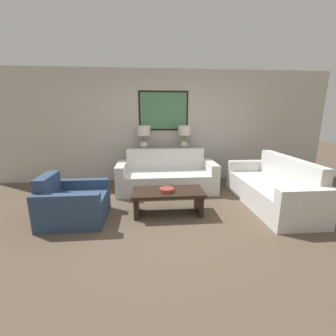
# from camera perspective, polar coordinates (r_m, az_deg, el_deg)

# --- Properties ---
(ground_plane) EXTENTS (20.00, 20.00, 0.00)m
(ground_plane) POSITION_cam_1_polar(r_m,az_deg,el_deg) (3.50, 1.89, -14.40)
(ground_plane) COLOR brown
(back_wall) EXTENTS (8.17, 0.12, 2.65)m
(back_wall) POSITION_cam_1_polar(r_m,az_deg,el_deg) (5.58, -1.16, 10.50)
(back_wall) COLOR beige
(back_wall) RESTS_ON ground_plane
(console_table) EXTENTS (1.48, 0.37, 0.78)m
(console_table) POSITION_cam_1_polar(r_m,az_deg,el_deg) (5.46, -0.92, 0.42)
(console_table) COLOR black
(console_table) RESTS_ON ground_plane
(table_lamp_left) EXTENTS (0.32, 0.32, 0.59)m
(table_lamp_left) POSITION_cam_1_polar(r_m,az_deg,el_deg) (5.32, -6.16, 8.41)
(table_lamp_left) COLOR silver
(table_lamp_left) RESTS_ON console_table
(table_lamp_right) EXTENTS (0.32, 0.32, 0.59)m
(table_lamp_right) POSITION_cam_1_polar(r_m,az_deg,el_deg) (5.39, 4.20, 8.52)
(table_lamp_right) COLOR silver
(table_lamp_right) RESTS_ON console_table
(couch_by_back_wall) EXTENTS (2.09, 0.86, 0.88)m
(couch_by_back_wall) POSITION_cam_1_polar(r_m,az_deg,el_deg) (4.89, -0.38, -2.32)
(couch_by_back_wall) COLOR silver
(couch_by_back_wall) RESTS_ON ground_plane
(couch_by_side) EXTENTS (0.86, 2.09, 0.88)m
(couch_by_side) POSITION_cam_1_polar(r_m,az_deg,el_deg) (4.55, 24.90, -4.88)
(couch_by_side) COLOR silver
(couch_by_side) RESTS_ON ground_plane
(coffee_table) EXTENTS (1.18, 0.57, 0.40)m
(coffee_table) POSITION_cam_1_polar(r_m,az_deg,el_deg) (3.77, -0.03, -7.28)
(coffee_table) COLOR black
(coffee_table) RESTS_ON ground_plane
(decorative_bowl) EXTENTS (0.24, 0.24, 0.06)m
(decorative_bowl) POSITION_cam_1_polar(r_m,az_deg,el_deg) (3.68, -0.34, -5.57)
(decorative_bowl) COLOR #93382D
(decorative_bowl) RESTS_ON coffee_table
(armchair_near_back_wall) EXTENTS (0.94, 0.87, 0.74)m
(armchair_near_back_wall) POSITION_cam_1_polar(r_m,az_deg,el_deg) (3.86, -23.01, -8.46)
(armchair_near_back_wall) COLOR navy
(armchair_near_back_wall) RESTS_ON ground_plane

